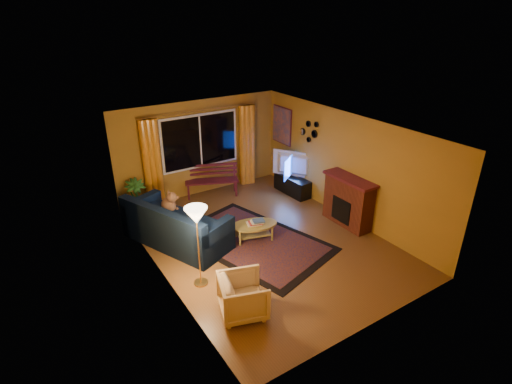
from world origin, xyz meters
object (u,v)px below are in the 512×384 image
sofa (176,222)px  floor_lamp (198,247)px  armchair (243,294)px  tv_console (292,185)px  bench (212,188)px  coffee_table (254,232)px

sofa → floor_lamp: bearing=-120.0°
armchair → floor_lamp: size_ratio=0.48×
armchair → floor_lamp: 1.18m
floor_lamp → tv_console: floor_lamp is taller
bench → sofa: 2.40m
bench → coffee_table: bench is taller
coffee_table → tv_console: bearing=33.8°
bench → sofa: size_ratio=0.59×
sofa → floor_lamp: floor_lamp is taller
sofa → armchair: sofa is taller
coffee_table → tv_console: size_ratio=0.91×
coffee_table → floor_lamp: bearing=-155.0°
floor_lamp → sofa: bearing=82.5°
bench → coffee_table: 2.49m
bench → armchair: size_ratio=1.84×
sofa → coffee_table: (1.43, -0.79, -0.29)m
armchair → sofa: bearing=19.2°
armchair → coffee_table: 2.31m
coffee_table → tv_console: (2.13, 1.42, 0.05)m
armchair → tv_console: (3.51, 3.27, -0.14)m
sofa → floor_lamp: (-0.21, -1.55, 0.30)m
sofa → coffee_table: size_ratio=2.29×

